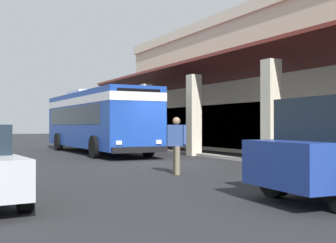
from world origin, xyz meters
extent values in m
plane|color=#262628|center=(0.00, 8.00, 0.00)|extent=(120.00, 120.00, 0.00)
cube|color=#9E998E|center=(-2.89, 2.73, 0.06)|extent=(33.21, 0.50, 0.12)
cube|color=beige|center=(-13.96, 2.53, 1.93)|extent=(0.55, 0.55, 3.87)
cube|color=beige|center=(-8.43, 2.53, 1.93)|extent=(0.55, 0.55, 3.87)
cube|color=beige|center=(-2.89, 2.53, 1.93)|extent=(0.55, 0.55, 3.87)
cube|color=beige|center=(2.64, 2.53, 1.93)|extent=(0.55, 0.55, 3.87)
cube|color=#5B1E19|center=(-2.89, 3.86, 4.22)|extent=(27.67, 3.16, 0.82)
cube|color=#19232D|center=(-2.89, 5.50, 1.40)|extent=(23.25, 0.08, 2.40)
cube|color=#193D9E|center=(-6.88, -0.99, 1.73)|extent=(11.00, 2.56, 2.75)
cube|color=white|center=(-6.88, -0.99, 2.65)|extent=(11.02, 2.58, 0.36)
cube|color=#19232D|center=(-7.18, -0.99, 1.95)|extent=(9.24, 2.59, 0.90)
cube|color=#19232D|center=(-1.41, -0.99, 1.85)|extent=(0.06, 2.24, 1.20)
cube|color=black|center=(-1.40, -0.99, 2.82)|extent=(0.06, 1.94, 0.28)
cube|color=black|center=(-1.28, -0.99, 0.45)|extent=(0.20, 2.45, 0.24)
cube|color=silver|center=(-1.36, -0.10, 0.75)|extent=(0.06, 0.24, 0.16)
cube|color=silver|center=(-1.36, -1.89, 0.75)|extent=(0.06, 0.24, 0.16)
cube|color=silver|center=(-8.38, -0.99, 3.22)|extent=(2.40, 1.79, 0.24)
cylinder|color=black|center=(-3.25, 0.28, 0.50)|extent=(1.00, 0.30, 1.00)
cylinder|color=black|center=(-3.25, -2.27, 0.50)|extent=(1.00, 0.30, 1.00)
cylinder|color=black|center=(-9.96, 0.29, 0.50)|extent=(1.00, 0.30, 1.00)
cylinder|color=black|center=(-9.96, -2.26, 0.50)|extent=(1.00, 0.30, 1.00)
cylinder|color=black|center=(7.54, -6.98, 0.32)|extent=(0.64, 0.22, 0.64)
cylinder|color=black|center=(8.24, -2.20, 0.38)|extent=(0.76, 0.26, 0.76)
cylinder|color=#726651|center=(3.89, -2.07, 0.42)|extent=(0.16, 0.16, 0.84)
cylinder|color=#726651|center=(3.62, -1.99, 0.42)|extent=(0.16, 0.16, 0.84)
cube|color=#334C8C|center=(3.76, -2.03, 1.15)|extent=(0.53, 0.46, 0.63)
sphere|color=#8C664C|center=(3.76, -2.03, 1.58)|extent=(0.23, 0.23, 0.23)
cylinder|color=#334C8C|center=(4.03, -1.90, 1.19)|extent=(0.09, 0.09, 0.57)
cylinder|color=#334C8C|center=(3.49, -2.16, 1.19)|extent=(0.09, 0.09, 0.57)
camera|label=1|loc=(15.15, -8.23, 1.46)|focal=46.87mm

